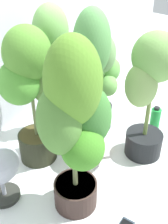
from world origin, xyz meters
The scene contains 8 objects.
ground_plane centered at (0.00, 0.00, 0.00)m, with size 8.00×8.00×0.00m, color silver.
potted_plant_center centered at (-0.01, 0.17, 0.61)m, with size 0.29×0.25×0.99m.
potted_plant_back_left centered at (-0.28, 0.39, 0.55)m, with size 0.42×0.35×0.91m.
potted_plant_front_right centered at (0.27, -0.07, 0.52)m, with size 0.33×0.32×0.86m.
potted_plant_back_right centered at (0.29, 0.36, 0.44)m, with size 0.36×0.33×0.76m.
potted_plant_back_center centered at (0.01, 0.54, 0.57)m, with size 0.36×0.27×0.96m.
potted_plant_front_left centered at (-0.35, -0.09, 0.57)m, with size 0.43×0.36×0.98m.
nutrient_bottle centered at (0.58, 0.03, 0.10)m, with size 0.08×0.08×0.21m.
Camera 1 is at (-1.03, -0.88, 1.28)m, focal length 43.70 mm.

